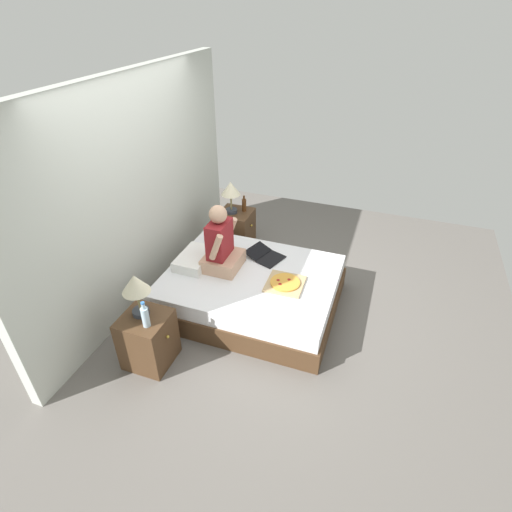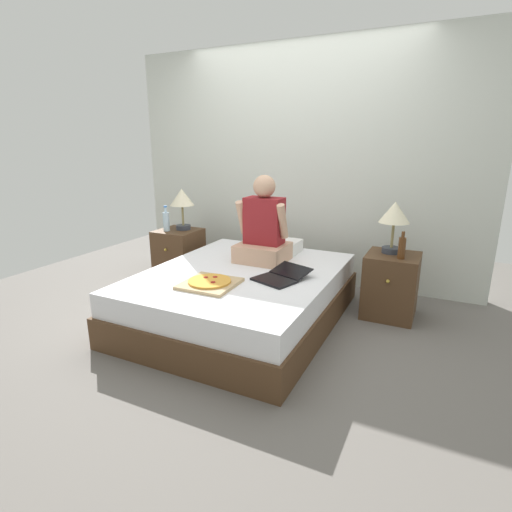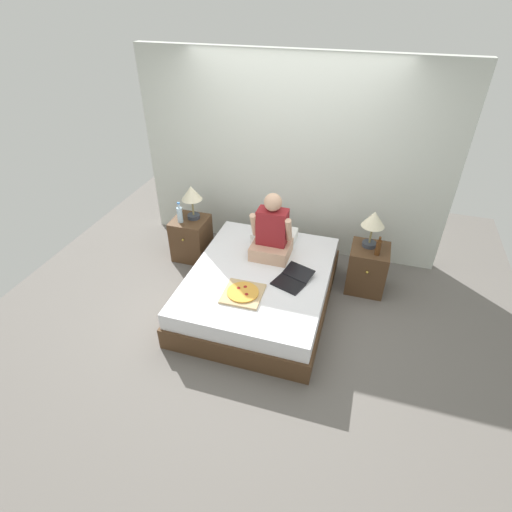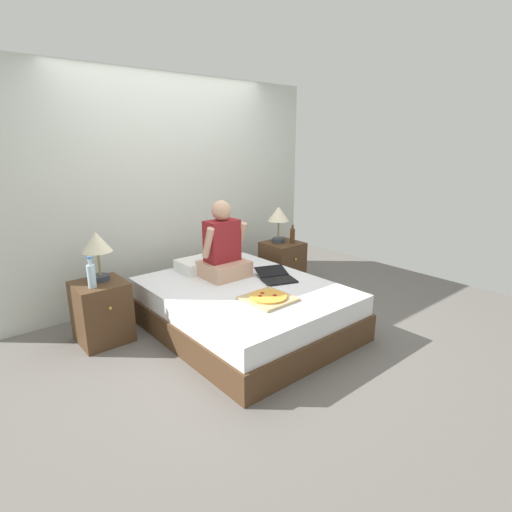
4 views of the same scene
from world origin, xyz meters
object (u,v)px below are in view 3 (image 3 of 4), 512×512
(lamp_on_left_nightstand, at_px, (192,195))
(pizza_box, at_px, (243,293))
(nightstand_right, at_px, (367,268))
(bed, at_px, (260,288))
(beer_bottle, at_px, (378,247))
(laptop, at_px, (292,280))
(lamp_on_right_nightstand, at_px, (373,222))
(water_bottle, at_px, (180,214))
(nightstand_left, at_px, (191,238))
(person_seated, at_px, (272,234))

(lamp_on_left_nightstand, distance_m, pizza_box, 1.59)
(nightstand_right, bearing_deg, pizza_box, -138.28)
(bed, height_order, beer_bottle, beer_bottle)
(nightstand_right, bearing_deg, laptop, -137.16)
(lamp_on_left_nightstand, xyz_separation_m, pizza_box, (1.05, -1.12, -0.43))
(bed, bearing_deg, pizza_box, -97.63)
(lamp_on_left_nightstand, relative_size, laptop, 0.91)
(bed, height_order, lamp_on_right_nightstand, lamp_on_right_nightstand)
(lamp_on_left_nightstand, height_order, laptop, lamp_on_left_nightstand)
(bed, relative_size, beer_bottle, 8.49)
(beer_bottle, bearing_deg, water_bottle, 179.76)
(pizza_box, bearing_deg, water_bottle, 140.02)
(lamp_on_right_nightstand, height_order, laptop, lamp_on_right_nightstand)
(nightstand_left, relative_size, nightstand_right, 1.00)
(nightstand_left, xyz_separation_m, nightstand_right, (2.29, 0.00, 0.00))
(nightstand_left, xyz_separation_m, laptop, (1.52, -0.71, 0.18))
(water_bottle, xyz_separation_m, lamp_on_right_nightstand, (2.34, 0.14, 0.22))
(water_bottle, relative_size, nightstand_right, 0.49)
(nightstand_left, height_order, laptop, nightstand_left)
(bed, relative_size, water_bottle, 7.08)
(water_bottle, height_order, nightstand_right, water_bottle)
(laptop, bearing_deg, bed, 171.01)
(lamp_on_right_nightstand, bearing_deg, person_seated, -162.98)
(nightstand_left, bearing_deg, nightstand_right, 0.00)
(lamp_on_left_nightstand, distance_m, water_bottle, 0.28)
(lamp_on_right_nightstand, bearing_deg, beer_bottle, -56.31)
(beer_bottle, height_order, laptop, beer_bottle)
(nightstand_right, height_order, beer_bottle, beer_bottle)
(beer_bottle, bearing_deg, nightstand_right, 125.01)
(lamp_on_right_nightstand, bearing_deg, laptop, -134.07)
(lamp_on_right_nightstand, height_order, beer_bottle, lamp_on_right_nightstand)
(water_bottle, distance_m, laptop, 1.73)
(lamp_on_left_nightstand, bearing_deg, person_seated, -16.28)
(bed, relative_size, nightstand_right, 3.45)
(lamp_on_left_nightstand, relative_size, person_seated, 0.58)
(laptop, xyz_separation_m, pizza_box, (-0.43, -0.36, -0.00))
(beer_bottle, relative_size, person_seated, 0.29)
(person_seated, distance_m, pizza_box, 0.84)
(nightstand_right, xyz_separation_m, pizza_box, (-1.20, -1.07, 0.18))
(lamp_on_left_nightstand, distance_m, beer_bottle, 2.33)
(person_seated, bearing_deg, bed, -94.79)
(beer_bottle, xyz_separation_m, laptop, (-0.84, -0.61, -0.20))
(water_bottle, height_order, beer_bottle, water_bottle)
(water_bottle, relative_size, person_seated, 0.35)
(laptop, height_order, pizza_box, laptop)
(person_seated, distance_m, laptop, 0.61)
(beer_bottle, height_order, person_seated, person_seated)
(lamp_on_left_nightstand, xyz_separation_m, laptop, (1.48, -0.76, -0.43))
(nightstand_right, bearing_deg, water_bottle, -177.82)
(laptop, bearing_deg, person_seated, 128.63)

